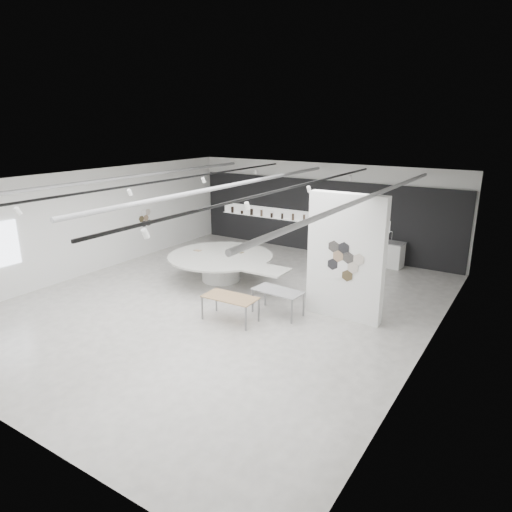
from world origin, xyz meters
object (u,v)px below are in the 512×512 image
Objects in this scene: display_island at (222,264)px; kitchen_counter at (381,253)px; sample_table_wood at (230,299)px; partition_column at (346,257)px; sample_table_stone at (278,292)px.

kitchen_counter is (4.15, 4.86, -0.12)m from display_island.
kitchen_counter reaches higher than sample_table_wood.
partition_column is 2.41× the size of sample_table_stone.
sample_table_wood is 7.71m from kitchen_counter.
partition_column is 2.19m from sample_table_stone.
partition_column is 5.00m from display_island.
display_island is 3.04× the size of sample_table_wood.
kitchen_counter reaches higher than display_island.
partition_column is 5.70m from kitchen_counter.
partition_column reaches higher than display_island.
sample_table_stone is (3.14, -1.50, 0.07)m from display_island.
partition_column is at bearing 37.17° from sample_table_wood.
sample_table_wood is 1.44m from sample_table_stone.
partition_column is 0.76× the size of display_island.
sample_table_wood is at bearing -100.76° from kitchen_counter.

